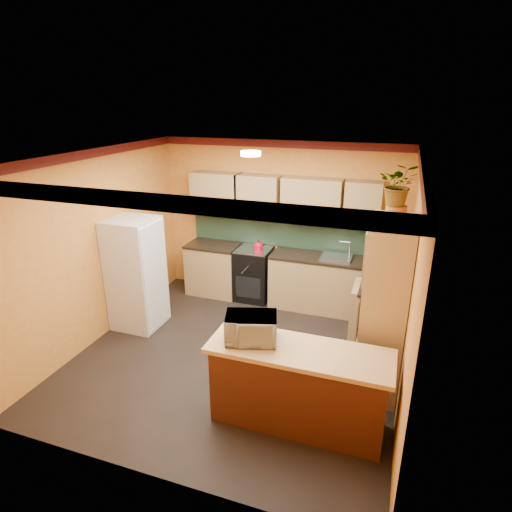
{
  "coord_description": "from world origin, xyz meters",
  "views": [
    {
      "loc": [
        1.88,
        -4.65,
        3.35
      ],
      "look_at": [
        0.12,
        0.45,
        1.33
      ],
      "focal_mm": 30.0,
      "sensor_mm": 36.0,
      "label": 1
    }
  ],
  "objects": [
    {
      "name": "room_shell",
      "position": [
        0.02,
        0.28,
        2.09
      ],
      "size": [
        4.24,
        4.24,
        2.72
      ],
      "color": "black",
      "rests_on": "ground"
    },
    {
      "name": "base_cabinets_back",
      "position": [
        0.24,
        1.8,
        0.44
      ],
      "size": [
        3.65,
        0.6,
        0.88
      ],
      "primitive_type": "cube",
      "color": "#A28455",
      "rests_on": "ground"
    },
    {
      "name": "countertop_back",
      "position": [
        0.24,
        1.8,
        0.9
      ],
      "size": [
        3.65,
        0.62,
        0.04
      ],
      "primitive_type": "cube",
      "color": "black",
      "rests_on": "base_cabinets_back"
    },
    {
      "name": "stove",
      "position": [
        -0.38,
        1.8,
        0.46
      ],
      "size": [
        0.58,
        0.58,
        0.91
      ],
      "primitive_type": "cube",
      "color": "black",
      "rests_on": "ground"
    },
    {
      "name": "kettle",
      "position": [
        -0.28,
        1.75,
        1.0
      ],
      "size": [
        0.18,
        0.18,
        0.18
      ],
      "primitive_type": null,
      "rotation": [
        0.0,
        0.0,
        -0.08
      ],
      "color": "#AC0B24",
      "rests_on": "stove"
    },
    {
      "name": "sink",
      "position": [
        1.02,
        1.8,
        0.94
      ],
      "size": [
        0.48,
        0.4,
        0.03
      ],
      "primitive_type": "cube",
      "color": "silver",
      "rests_on": "countertop_back"
    },
    {
      "name": "base_cabinets_right",
      "position": [
        1.8,
        0.94,
        0.44
      ],
      "size": [
        0.6,
        0.8,
        0.88
      ],
      "primitive_type": "cube",
      "color": "#A28455",
      "rests_on": "ground"
    },
    {
      "name": "countertop_right",
      "position": [
        1.8,
        0.94,
        0.9
      ],
      "size": [
        0.62,
        0.8,
        0.04
      ],
      "primitive_type": "cube",
      "color": "black",
      "rests_on": "base_cabinets_right"
    },
    {
      "name": "fridge",
      "position": [
        -1.75,
        0.35,
        0.85
      ],
      "size": [
        0.68,
        0.66,
        1.7
      ],
      "primitive_type": "cube",
      "color": "silver",
      "rests_on": "ground"
    },
    {
      "name": "pantry",
      "position": [
        1.85,
        -0.02,
        1.05
      ],
      "size": [
        0.48,
        0.9,
        2.1
      ],
      "primitive_type": "cube",
      "color": "#A28455",
      "rests_on": "ground"
    },
    {
      "name": "fern_pot",
      "position": [
        1.85,
        0.03,
        2.18
      ],
      "size": [
        0.22,
        0.22,
        0.16
      ],
      "primitive_type": "cylinder",
      "color": "#A25627",
      "rests_on": "pantry"
    },
    {
      "name": "fern",
      "position": [
        1.85,
        0.03,
        2.48
      ],
      "size": [
        0.4,
        0.35,
        0.45
      ],
      "primitive_type": "imported",
      "rotation": [
        0.0,
        0.0,
        0.0
      ],
      "color": "#A28455",
      "rests_on": "fern_pot"
    },
    {
      "name": "breakfast_bar",
      "position": [
        1.08,
        -0.97,
        0.44
      ],
      "size": [
        1.8,
        0.55,
        0.88
      ],
      "primitive_type": "cube",
      "color": "#522113",
      "rests_on": "ground"
    },
    {
      "name": "bar_top",
      "position": [
        1.08,
        -0.97,
        0.91
      ],
      "size": [
        1.9,
        0.65,
        0.05
      ],
      "primitive_type": "cube",
      "color": "tan",
      "rests_on": "breakfast_bar"
    },
    {
      "name": "microwave",
      "position": [
        0.56,
        -0.97,
        1.08
      ],
      "size": [
        0.61,
        0.5,
        0.3
      ],
      "primitive_type": "imported",
      "rotation": [
        0.0,
        0.0,
        0.29
      ],
      "color": "silver",
      "rests_on": "bar_top"
    }
  ]
}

